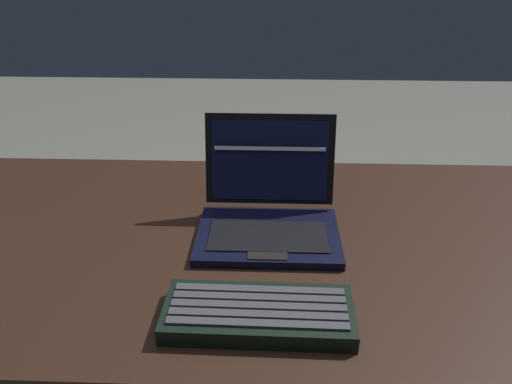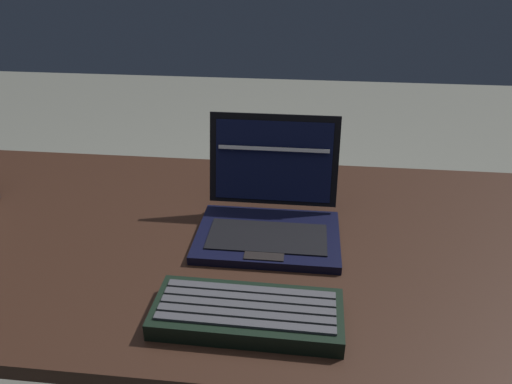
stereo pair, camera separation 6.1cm
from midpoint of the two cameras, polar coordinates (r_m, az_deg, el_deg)
name	(u,v)px [view 2 (the right image)]	position (r m, az deg, el deg)	size (l,w,h in m)	color
desk	(240,267)	(1.07, -0.29, -8.91)	(1.75, 0.76, 0.73)	black
laptop_front	(270,212)	(1.02, 3.34, -2.45)	(0.29, 0.25, 0.23)	black
external_keyboard	(248,313)	(0.81, 1.22, -14.14)	(0.31, 0.13, 0.04)	black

